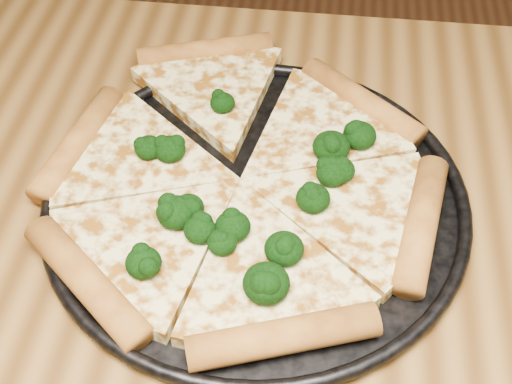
# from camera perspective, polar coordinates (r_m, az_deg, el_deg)

# --- Properties ---
(pizza_pan) EXTENTS (0.38, 0.38, 0.02)m
(pizza_pan) POSITION_cam_1_polar(r_m,az_deg,el_deg) (0.61, 0.00, -0.52)
(pizza_pan) COLOR black
(pizza_pan) RESTS_ON dining_table
(pizza) EXTENTS (0.37, 0.41, 0.03)m
(pizza) POSITION_cam_1_polar(r_m,az_deg,el_deg) (0.61, -1.41, 1.33)
(pizza) COLOR #F4E895
(pizza) RESTS_ON pizza_pan
(broccoli_florets) EXTENTS (0.22, 0.24, 0.03)m
(broccoli_florets) POSITION_cam_1_polar(r_m,az_deg,el_deg) (0.58, -0.10, -0.50)
(broccoli_florets) COLOR black
(broccoli_florets) RESTS_ON pizza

